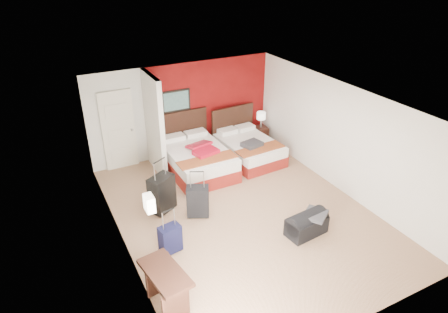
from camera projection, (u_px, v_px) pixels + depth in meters
ground at (242, 213)px, 8.51m from camera, size 6.50×6.50×0.00m
room_walls at (154, 148)px, 8.47m from camera, size 5.02×6.52×2.50m
red_accent_panel at (209, 106)px, 10.77m from camera, size 3.50×0.04×2.50m
partition_wall at (154, 125)px, 9.58m from camera, size 0.12×1.20×2.50m
entry_door at (119, 130)px, 9.84m from camera, size 0.82×0.06×2.05m
bed_left at (198, 161)px, 9.96m from camera, size 1.44×2.05×0.61m
bed_right at (249, 150)px, 10.56m from camera, size 1.37×1.87×0.54m
red_suitcase_open at (202, 149)px, 9.76m from camera, size 0.74×0.91×0.10m
jacket_bundle at (252, 144)px, 10.13m from camera, size 0.55×0.48×0.12m
nightstand at (260, 135)px, 11.45m from camera, size 0.38×0.38×0.51m
table_lamp at (261, 120)px, 11.23m from camera, size 0.30×0.30×0.45m
suitcase_black at (162, 195)px, 8.40m from camera, size 0.63×0.56×0.81m
suitcase_charcoal at (198, 202)px, 8.26m from camera, size 0.53×0.46×0.67m
suitcase_navy at (170, 240)px, 7.29m from camera, size 0.43×0.31×0.55m
duffel_bag at (306, 225)px, 7.79m from camera, size 0.85×0.52×0.41m
jacket_draped at (315, 214)px, 7.70m from camera, size 0.62×0.60×0.06m
desk at (167, 291)px, 6.04m from camera, size 0.62×1.02×0.80m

